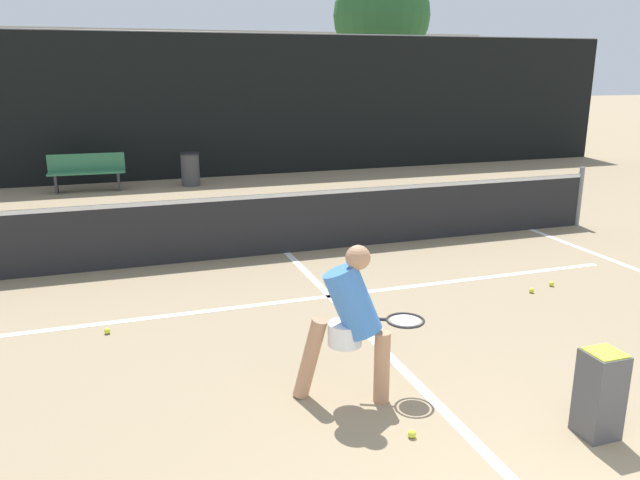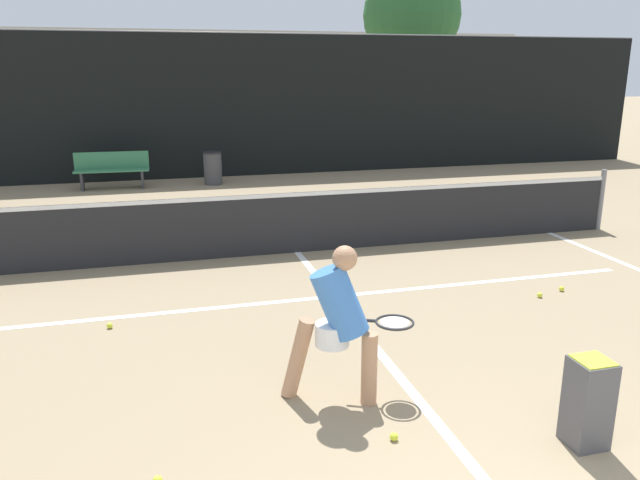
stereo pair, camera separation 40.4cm
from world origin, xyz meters
TOP-DOWN VIEW (x-y plane):
  - court_service_line at (0.00, 5.03)m, footprint 8.25×0.10m
  - court_center_mark at (0.00, 3.83)m, footprint 0.10×6.44m
  - net at (0.00, 7.05)m, footprint 11.09×0.09m
  - fence_back at (0.00, 14.38)m, footprint 24.00×0.06m
  - player_practicing at (-0.68, 2.61)m, footprint 1.23×0.49m
  - tennis_ball_scattered_0 at (-2.67, 4.73)m, footprint 0.07×0.07m
  - tennis_ball_scattered_2 at (2.49, 4.33)m, footprint 0.07×0.07m
  - tennis_ball_scattered_3 at (-0.43, 1.90)m, footprint 0.07×0.07m
  - tennis_ball_scattered_4 at (-2.21, 1.83)m, footprint 0.07×0.07m
  - tennis_ball_scattered_6 at (2.90, 4.46)m, footprint 0.07×0.07m
  - ball_hopper at (0.95, 1.48)m, footprint 0.28×0.28m
  - courtside_bench at (-3.02, 13.35)m, footprint 1.71×0.45m
  - trash_bin at (-0.67, 13.30)m, footprint 0.46×0.46m
  - parked_car at (-0.22, 18.51)m, footprint 1.84×4.34m
  - tree_west at (7.88, 21.38)m, footprint 3.72×3.72m
  - building_far at (0.00, 31.64)m, footprint 36.00×2.40m

SIDE VIEW (x-z plane):
  - court_service_line at x=0.00m, z-range 0.00..0.01m
  - court_center_mark at x=0.00m, z-range 0.00..0.01m
  - tennis_ball_scattered_0 at x=-2.67m, z-range 0.00..0.07m
  - tennis_ball_scattered_2 at x=2.49m, z-range 0.00..0.07m
  - tennis_ball_scattered_3 at x=-0.43m, z-range 0.00..0.07m
  - tennis_ball_scattered_4 at x=-2.21m, z-range 0.00..0.07m
  - tennis_ball_scattered_6 at x=2.90m, z-range 0.00..0.07m
  - ball_hopper at x=0.95m, z-range 0.02..0.73m
  - trash_bin at x=-0.67m, z-range 0.00..0.80m
  - courtside_bench at x=-3.02m, z-range 0.04..0.90m
  - net at x=0.00m, z-range -0.02..1.05m
  - parked_car at x=-0.22m, z-range -0.12..1.40m
  - player_practicing at x=-0.68m, z-range 0.05..1.45m
  - fence_back at x=0.00m, z-range -0.01..3.63m
  - building_far at x=0.00m, z-range 0.00..4.55m
  - tree_west at x=7.88m, z-range 1.40..7.95m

